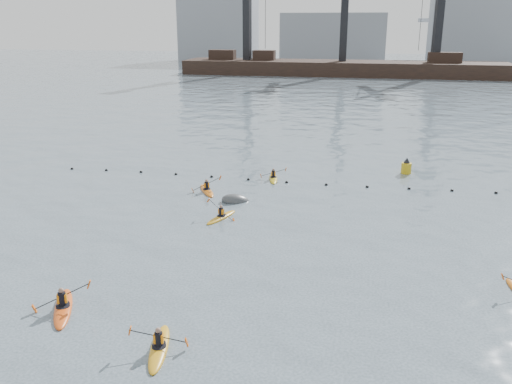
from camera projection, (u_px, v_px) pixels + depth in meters
ground at (170, 346)px, 20.44m from camera, size 400.00×400.00×0.00m
float_line at (268, 180)px, 41.55m from camera, size 33.24×0.73×0.24m
barge_pier at (341, 67)px, 122.53m from camera, size 72.00×19.30×29.50m
skyline at (359, 30)px, 157.40m from camera, size 141.00×28.00×22.00m
kayaker_0 at (63, 307)px, 22.97m from camera, size 2.28×3.52×1.36m
kayaker_1 at (159, 347)px, 20.17m from camera, size 2.18×3.30×1.12m
kayaker_2 at (207, 190)px, 38.94m from camera, size 2.14×3.10×1.21m
kayaker_3 at (221, 217)px, 33.65m from camera, size 2.03×3.01×1.29m
kayaker_5 at (273, 178)px, 41.98m from camera, size 2.04×3.07×1.06m
mooring_buoy at (236, 201)px, 36.83m from camera, size 2.44×2.05×1.38m
nav_buoy at (406, 168)px, 43.45m from camera, size 0.80×0.80×1.46m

